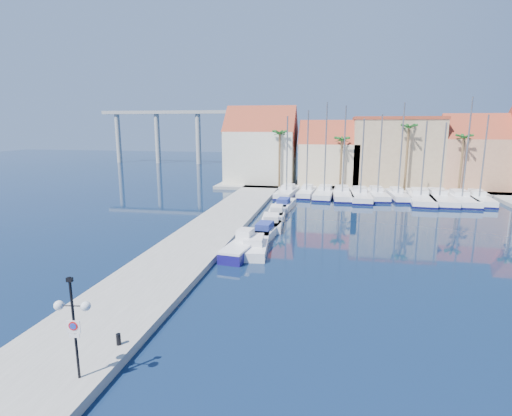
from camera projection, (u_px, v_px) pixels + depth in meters
The scene contains 31 objects.
ground at pixel (282, 295), 25.67m from camera, with size 260.00×260.00×0.00m, color #081B30.
quay_west at pixel (211, 230), 40.28m from camera, with size 6.00×77.00×0.50m, color gray.
shore_north at pixel (374, 185), 69.82m from camera, with size 54.00×16.00×0.50m, color gray.
lamp_post at pixel (73, 313), 15.85m from camera, with size 1.49×0.54×4.41m.
bollard at pixel (119, 339), 18.85m from camera, with size 0.22×0.22×0.56m, color black.
fishing_boat at pixel (241, 247), 33.44m from camera, with size 2.54×5.79×1.96m.
motorboat_west_0 at pixel (255, 245), 34.63m from camera, with size 2.94×7.18×1.40m.
motorboat_west_1 at pixel (266, 230), 39.36m from camera, with size 2.54×6.31×1.40m.
motorboat_west_2 at pixel (272, 222), 42.81m from camera, with size 2.78×6.98×1.40m.
motorboat_west_3 at pixel (277, 212), 47.41m from camera, with size 2.35×6.20×1.40m.
motorboat_west_4 at pixel (284, 204), 52.13m from camera, with size 2.54×6.58×1.40m.
sailboat_0 at pixel (287, 192), 61.09m from camera, with size 3.13×9.49×11.93m.
sailboat_1 at pixel (307, 192), 61.02m from camera, with size 2.74×8.27×12.77m.
sailboat_2 at pixel (324, 193), 60.30m from camera, with size 3.30×9.91×13.86m.
sailboat_3 at pixel (342, 194), 59.65m from camera, with size 3.31×10.52×13.36m.
sailboat_4 at pixel (360, 195), 58.48m from camera, with size 2.95×10.53×11.54m.
sailboat_5 at pixel (377, 194), 59.12m from camera, with size 3.08×9.14×12.14m.
sailboat_6 at pixel (397, 195), 58.36m from camera, with size 2.82×8.30×13.72m.
sailboat_7 at pixel (420, 197), 56.83m from camera, with size 4.07×12.06×11.19m.
sailboat_8 at pixel (438, 198), 56.65m from camera, with size 3.62×12.04×11.02m.
sailboat_9 at pixel (461, 198), 55.73m from camera, with size 3.13×10.73×14.32m.
sailboat_10 at pixel (478, 198), 55.81m from camera, with size 3.30×9.96×12.02m.
building_0 at pixel (261, 148), 71.35m from camera, with size 12.30×9.00×13.50m.
building_1 at pixel (329, 156), 69.34m from camera, with size 10.30×8.00×11.00m.
building_2 at pixel (395, 151), 68.02m from camera, with size 14.20×10.20×11.50m.
building_3 at pixel (473, 155), 64.88m from camera, with size 10.30×8.00×12.00m.
palm_0 at pixel (280, 135), 65.27m from camera, with size 2.60×2.60×10.15m.
palm_1 at pixel (342, 141), 63.58m from camera, with size 2.60×2.60×9.15m.
palm_2 at pixel (409, 129), 61.30m from camera, with size 2.60×2.60×11.15m.
palm_3 at pixel (464, 139), 60.08m from camera, with size 2.60×2.60×9.65m.
viaduct at pixel (180, 126), 109.69m from camera, with size 48.00×2.20×14.45m.
Camera 1 is at (2.98, -23.85, 10.73)m, focal length 28.00 mm.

